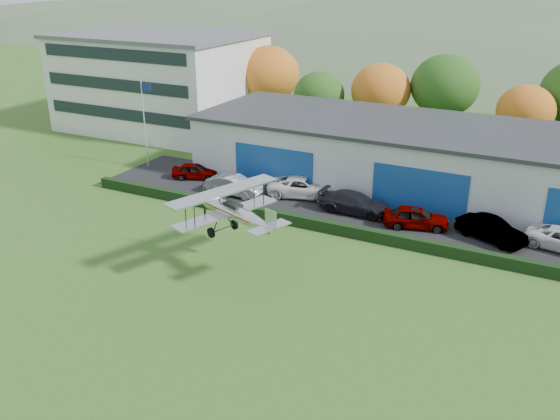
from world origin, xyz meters
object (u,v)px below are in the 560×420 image
at_px(car_1, 235,185).
at_px(hangar, 439,159).
at_px(car_3, 355,203).
at_px(car_2, 303,187).
at_px(biplane, 234,211).
at_px(car_4, 416,217).
at_px(car_0, 195,171).
at_px(car_5, 491,230).
at_px(office_block, 161,81).
at_px(flagpole, 145,116).

bearing_deg(car_1, hangar, -57.43).
bearing_deg(car_3, car_1, 95.11).
bearing_deg(car_2, biplane, 171.02).
bearing_deg(car_4, car_2, 63.09).
height_order(car_0, biplane, biplane).
xyz_separation_m(car_1, car_2, (5.06, 2.11, 0.01)).
bearing_deg(car_5, car_2, 107.27).
xyz_separation_m(office_block, car_1, (18.87, -15.58, -4.38)).
height_order(hangar, car_2, hangar).
distance_m(car_0, car_4, 19.82).
height_order(car_5, biplane, biplane).
height_order(flagpole, car_3, flagpole).
distance_m(car_1, biplane, 13.13).
bearing_deg(office_block, car_4, -24.66).
height_order(flagpole, car_2, flagpole).
height_order(hangar, flagpole, flagpole).
relative_size(hangar, car_2, 7.17).
bearing_deg(office_block, hangar, -12.01).
relative_size(car_4, car_5, 0.96).
xyz_separation_m(flagpole, car_2, (15.81, -0.46, -3.95)).
distance_m(hangar, car_2, 11.27).
height_order(office_block, biplane, office_block).
distance_m(car_2, car_3, 5.00).
relative_size(car_1, car_3, 0.89).
xyz_separation_m(flagpole, car_4, (25.39, -2.39, -3.96)).
xyz_separation_m(hangar, car_5, (5.54, -8.20, -1.83)).
bearing_deg(hangar, flagpole, -166.49).
xyz_separation_m(flagpole, car_1, (10.75, -2.58, -3.95)).
bearing_deg(flagpole, hangar, 13.51).
bearing_deg(car_3, car_2, 75.18).
bearing_deg(car_5, car_3, 111.61).
distance_m(hangar, car_5, 10.06).
height_order(flagpole, biplane, flagpole).
distance_m(car_0, car_2, 10.18).
bearing_deg(office_block, car_3, -27.22).
relative_size(office_block, biplane, 2.75).
bearing_deg(hangar, biplane, -111.11).
relative_size(office_block, car_1, 4.35).
bearing_deg(car_4, office_block, 49.77).
xyz_separation_m(car_0, car_5, (24.79, -1.46, 0.10)).
height_order(flagpole, car_5, flagpole).
relative_size(car_5, biplane, 0.63).
bearing_deg(car_0, flagpole, 59.59).
bearing_deg(biplane, car_0, 152.75).
relative_size(car_3, car_4, 1.18).
relative_size(office_block, car_4, 4.56).
distance_m(hangar, car_4, 8.58).
distance_m(hangar, office_block, 33.84).
xyz_separation_m(car_0, car_2, (10.18, 0.29, 0.12)).
bearing_deg(car_3, car_4, -96.60).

